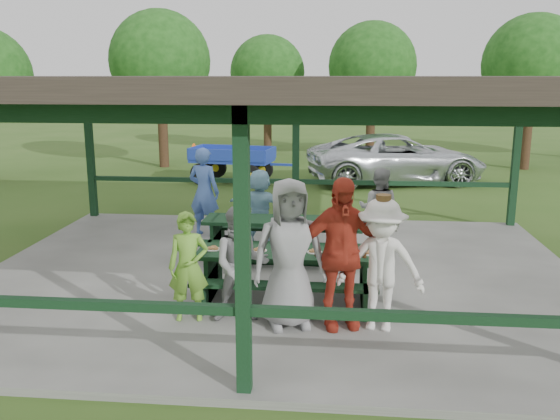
# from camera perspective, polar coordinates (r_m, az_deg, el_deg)

# --- Properties ---
(ground) EXTENTS (90.00, 90.00, 0.00)m
(ground) POSITION_cam_1_polar(r_m,az_deg,el_deg) (10.05, -0.05, -6.66)
(ground) COLOR #315319
(ground) RESTS_ON ground
(concrete_slab) EXTENTS (10.00, 8.00, 0.10)m
(concrete_slab) POSITION_cam_1_polar(r_m,az_deg,el_deg) (10.03, -0.05, -6.39)
(concrete_slab) COLOR #62625E
(concrete_slab) RESTS_ON ground
(pavilion_structure) EXTENTS (10.60, 8.60, 3.24)m
(pavilion_structure) POSITION_cam_1_polar(r_m,az_deg,el_deg) (9.47, -0.05, 11.71)
(pavilion_structure) COLOR black
(pavilion_structure) RESTS_ON concrete_slab
(picnic_table_near) EXTENTS (2.61, 1.39, 0.75)m
(picnic_table_near) POSITION_cam_1_polar(r_m,az_deg,el_deg) (8.71, 0.63, -5.76)
(picnic_table_near) COLOR black
(picnic_table_near) RESTS_ON concrete_slab
(picnic_table_far) EXTENTS (2.85, 1.39, 0.75)m
(picnic_table_far) POSITION_cam_1_polar(r_m,az_deg,el_deg) (10.64, 0.37, -2.27)
(picnic_table_far) COLOR black
(picnic_table_far) RESTS_ON concrete_slab
(table_setting) EXTENTS (2.50, 0.45, 0.10)m
(table_setting) POSITION_cam_1_polar(r_m,az_deg,el_deg) (8.63, 1.61, -3.81)
(table_setting) COLOR white
(table_setting) RESTS_ON picnic_table_near
(contestant_green) EXTENTS (0.60, 0.44, 1.49)m
(contestant_green) POSITION_cam_1_polar(r_m,az_deg,el_deg) (8.07, -8.80, -5.42)
(contestant_green) COLOR #66A32F
(contestant_green) RESTS_ON concrete_slab
(contestant_grey_left) EXTENTS (0.86, 0.73, 1.57)m
(contestant_grey_left) POSITION_cam_1_polar(r_m,az_deg,el_deg) (7.95, -3.79, -5.28)
(contestant_grey_left) COLOR gray
(contestant_grey_left) RESTS_ON concrete_slab
(contestant_grey_mid) EXTENTS (1.11, 0.88, 1.98)m
(contestant_grey_mid) POSITION_cam_1_polar(r_m,az_deg,el_deg) (7.71, 0.90, -4.23)
(contestant_grey_mid) COLOR gray
(contestant_grey_mid) RESTS_ON concrete_slab
(contestant_red) EXTENTS (1.27, 0.80, 2.01)m
(contestant_red) POSITION_cam_1_polar(r_m,az_deg,el_deg) (7.72, 5.79, -4.17)
(contestant_red) COLOR #B13321
(contestant_red) RESTS_ON concrete_slab
(contestant_white_fedora) EXTENTS (1.23, 0.86, 1.79)m
(contestant_white_fedora) POSITION_cam_1_polar(r_m,az_deg,el_deg) (7.75, 9.70, -5.23)
(contestant_white_fedora) COLOR white
(contestant_white_fedora) RESTS_ON concrete_slab
(spectator_lblue) EXTENTS (1.45, 0.75, 1.49)m
(spectator_lblue) POSITION_cam_1_polar(r_m,az_deg,el_deg) (11.57, -1.91, 0.31)
(spectator_lblue) COLOR #88BAD2
(spectator_lblue) RESTS_ON concrete_slab
(spectator_blue) EXTENTS (0.77, 0.62, 1.84)m
(spectator_blue) POSITION_cam_1_polar(r_m,az_deg,el_deg) (12.25, -7.32, 1.74)
(spectator_blue) COLOR #4669B8
(spectator_blue) RESTS_ON concrete_slab
(spectator_grey) EXTENTS (0.89, 0.76, 1.58)m
(spectator_grey) POSITION_cam_1_polar(r_m,az_deg,el_deg) (11.33, 9.47, 0.09)
(spectator_grey) COLOR gray
(spectator_grey) RESTS_ON concrete_slab
(pickup_truck) EXTENTS (6.05, 3.88, 1.55)m
(pickup_truck) POSITION_cam_1_polar(r_m,az_deg,el_deg) (19.21, 11.17, 4.88)
(pickup_truck) COLOR silver
(pickup_truck) RESTS_ON ground
(farm_trailer) EXTENTS (3.50, 1.85, 1.21)m
(farm_trailer) POSITION_cam_1_polar(r_m,az_deg,el_deg) (19.04, -4.58, 4.47)
(farm_trailer) COLOR #1B3499
(farm_trailer) RESTS_ON ground
(tree_far_left) EXTENTS (3.64, 3.64, 5.69)m
(tree_far_left) POSITION_cam_1_polar(r_m,az_deg,el_deg) (22.50, -11.48, 13.85)
(tree_far_left) COLOR #301F13
(tree_far_left) RESTS_ON ground
(tree_left) EXTENTS (3.27, 3.27, 5.11)m
(tree_left) POSITION_cam_1_polar(r_m,az_deg,el_deg) (26.70, -1.22, 13.04)
(tree_left) COLOR #301F13
(tree_left) RESTS_ON ground
(tree_mid) EXTENTS (3.51, 3.51, 5.48)m
(tree_mid) POSITION_cam_1_polar(r_m,az_deg,el_deg) (24.62, 8.89, 13.51)
(tree_mid) COLOR #301F13
(tree_mid) RESTS_ON ground
(tree_right) EXTENTS (3.52, 3.52, 5.50)m
(tree_right) POSITION_cam_1_polar(r_m,az_deg,el_deg) (23.28, 23.17, 12.74)
(tree_right) COLOR #301F13
(tree_right) RESTS_ON ground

